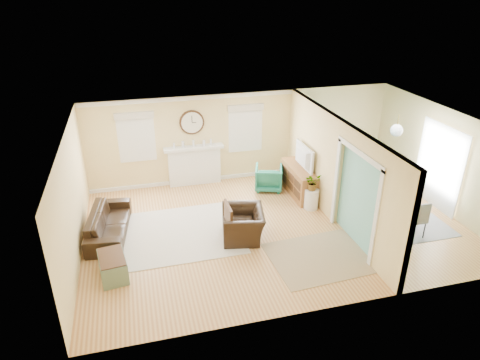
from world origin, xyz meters
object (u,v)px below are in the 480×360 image
sofa (109,223)px  dining_table (385,202)px  green_chair (269,178)px  eames_chair (243,224)px  credenza (300,181)px

sofa → dining_table: bearing=-88.6°
dining_table → green_chair: bearing=59.3°
eames_chair → dining_table: eames_chair is taller
eames_chair → credenza: size_ratio=0.65×
dining_table → sofa: bearing=93.5°
green_chair → credenza: credenza is taller
green_chair → credenza: bearing=164.9°
credenza → dining_table: (1.71, -1.57, -0.10)m
green_chair → credenza: size_ratio=0.47×
green_chair → dining_table: (2.45, -2.07, -0.04)m
green_chair → dining_table: size_ratio=0.44×
green_chair → eames_chair: bearing=78.1°
sofa → eames_chair: (3.02, -0.92, 0.05)m
green_chair → dining_table: 3.21m
sofa → credenza: size_ratio=1.26×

